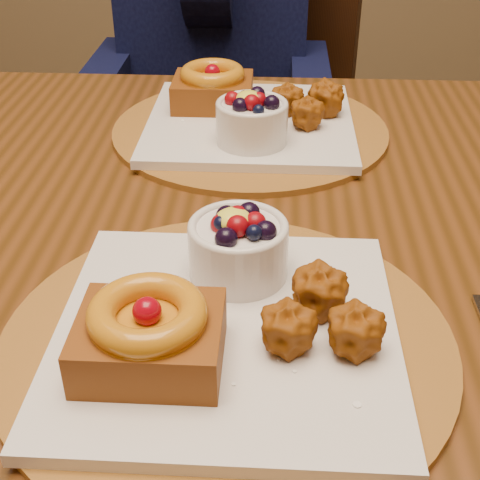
{
  "coord_description": "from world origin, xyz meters",
  "views": [
    {
      "loc": [
        0.15,
        -0.58,
        1.13
      ],
      "look_at": [
        0.12,
        -0.11,
        0.83
      ],
      "focal_mm": 50.0,
      "sensor_mm": 36.0,
      "label": 1
    }
  ],
  "objects_px": {
    "chair_far": "(243,145)",
    "dining_table": "(241,268)",
    "place_setting_near": "(224,317)",
    "place_setting_far": "(248,116)",
    "diner": "(214,3)"
  },
  "relations": [
    {
      "from": "chair_far",
      "to": "dining_table",
      "type": "bearing_deg",
      "value": -66.32
    },
    {
      "from": "chair_far",
      "to": "place_setting_near",
      "type": "bearing_deg",
      "value": -67.13
    },
    {
      "from": "place_setting_near",
      "to": "dining_table",
      "type": "bearing_deg",
      "value": 89.25
    },
    {
      "from": "diner",
      "to": "place_setting_far",
      "type": "bearing_deg",
      "value": -87.33
    },
    {
      "from": "place_setting_far",
      "to": "chair_far",
      "type": "height_order",
      "value": "chair_far"
    },
    {
      "from": "dining_table",
      "to": "place_setting_near",
      "type": "height_order",
      "value": "place_setting_near"
    },
    {
      "from": "diner",
      "to": "place_setting_near",
      "type": "bearing_deg",
      "value": -91.83
    },
    {
      "from": "dining_table",
      "to": "place_setting_far",
      "type": "relative_size",
      "value": 4.21
    },
    {
      "from": "place_setting_near",
      "to": "chair_far",
      "type": "xyz_separation_m",
      "value": [
        -0.04,
        0.97,
        -0.29
      ]
    },
    {
      "from": "dining_table",
      "to": "place_setting_far",
      "type": "distance_m",
      "value": 0.24
    },
    {
      "from": "place_setting_near",
      "to": "chair_far",
      "type": "bearing_deg",
      "value": 92.1
    },
    {
      "from": "chair_far",
      "to": "diner",
      "type": "height_order",
      "value": "diner"
    },
    {
      "from": "dining_table",
      "to": "place_setting_near",
      "type": "xyz_separation_m",
      "value": [
        -0.0,
        -0.21,
        0.1
      ]
    },
    {
      "from": "place_setting_far",
      "to": "diner",
      "type": "height_order",
      "value": "diner"
    },
    {
      "from": "dining_table",
      "to": "diner",
      "type": "xyz_separation_m",
      "value": [
        -0.1,
        0.74,
        0.13
      ]
    }
  ]
}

